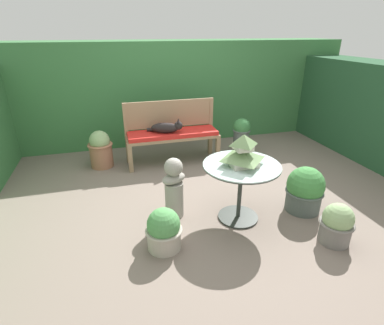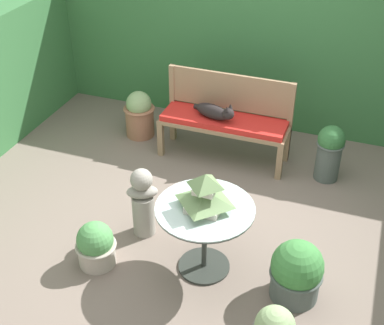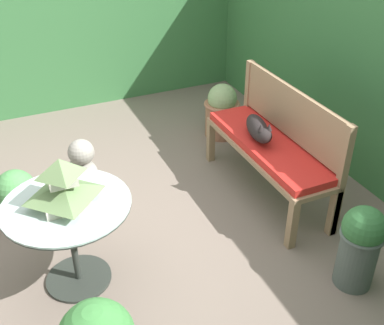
% 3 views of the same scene
% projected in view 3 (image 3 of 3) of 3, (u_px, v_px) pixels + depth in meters
% --- Properties ---
extents(ground, '(30.00, 30.00, 0.00)m').
position_uv_depth(ground, '(143.00, 244.00, 3.52)').
color(ground, '#75665B').
extents(foliage_hedge_left, '(0.70, 3.58, 1.43)m').
position_uv_depth(foliage_hedge_left, '(72.00, 35.00, 5.40)').
color(foliage_hedge_left, '#38703D').
rests_on(foliage_hedge_left, ground).
extents(garden_bench, '(1.37, 0.42, 0.49)m').
position_uv_depth(garden_bench, '(268.00, 150.00, 3.85)').
color(garden_bench, '#937556').
rests_on(garden_bench, ground).
extents(bench_backrest, '(1.37, 0.06, 0.91)m').
position_uv_depth(bench_backrest, '(291.00, 119.00, 3.79)').
color(bench_backrest, '#937556').
rests_on(bench_backrest, ground).
extents(cat, '(0.50, 0.29, 0.21)m').
position_uv_depth(cat, '(259.00, 129.00, 3.83)').
color(cat, black).
rests_on(cat, garden_bench).
extents(patio_table, '(0.79, 0.79, 0.63)m').
position_uv_depth(patio_table, '(69.00, 221.00, 2.96)').
color(patio_table, '#2D332D').
rests_on(patio_table, ground).
extents(pagoda_birdhouse, '(0.36, 0.36, 0.32)m').
position_uv_depth(pagoda_birdhouse, '(63.00, 185.00, 2.82)').
color(pagoda_birdhouse, beige).
rests_on(pagoda_birdhouse, patio_table).
extents(garden_bust, '(0.31, 0.25, 0.68)m').
position_uv_depth(garden_bust, '(85.00, 179.00, 3.63)').
color(garden_bust, gray).
rests_on(garden_bust, ground).
extents(potted_plant_bench_right, '(0.28, 0.28, 0.60)m').
position_uv_depth(potted_plant_bench_right, '(360.00, 244.00, 3.04)').
color(potted_plant_bench_right, '#4C5651').
rests_on(potted_plant_bench_right, ground).
extents(potted_plant_path_edge, '(0.36, 0.36, 0.55)m').
position_uv_depth(potted_plant_path_edge, '(222.00, 111.00, 4.79)').
color(potted_plant_path_edge, '#9E664C').
rests_on(potted_plant_path_edge, ground).
extents(potted_plant_table_near, '(0.34, 0.34, 0.41)m').
position_uv_depth(potted_plant_table_near, '(17.00, 196.00, 3.70)').
color(potted_plant_table_near, '#ADA393').
rests_on(potted_plant_table_near, ground).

